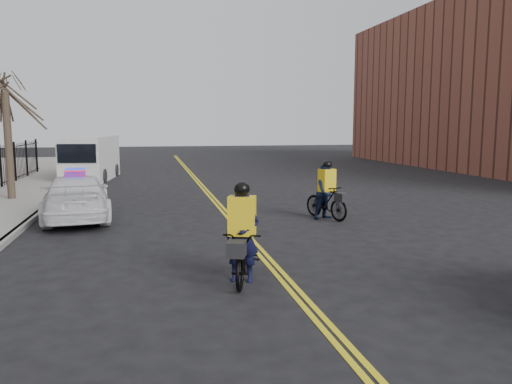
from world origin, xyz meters
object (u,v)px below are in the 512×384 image
object	(u,v)px
cargo_van	(90,159)
cyclist_near	(242,247)
cyclist_far	(327,196)
police_cruiser	(76,197)

from	to	relation	value
cargo_van	cyclist_near	distance (m)	19.49
cyclist_far	cyclist_near	bearing A→B (deg)	-146.81
police_cruiser	cargo_van	xyz separation A→B (m)	(-0.83, 11.77, 0.43)
police_cruiser	cyclist_far	size ratio (longest dim) A/B	2.67
police_cruiser	cargo_van	bearing A→B (deg)	-92.63
cargo_van	cyclist_near	bearing A→B (deg)	-68.90
cyclist_near	cyclist_far	xyz separation A→B (m)	(3.73, 5.60, 0.07)
cargo_van	cyclist_far	xyz separation A→B (m)	(8.45, -13.30, -0.41)
cyclist_near	police_cruiser	bearing A→B (deg)	137.58
cyclist_near	cyclist_far	distance (m)	6.73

